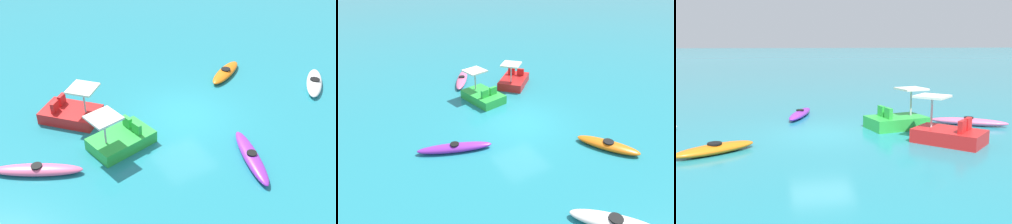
# 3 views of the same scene
# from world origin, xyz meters

# --- Properties ---
(ground_plane) EXTENTS (600.00, 600.00, 0.00)m
(ground_plane) POSITION_xyz_m (0.00, 0.00, 0.00)
(ground_plane) COLOR teal
(kayak_pink) EXTENTS (3.15, 2.18, 0.37)m
(kayak_pink) POSITION_xyz_m (-6.55, -0.43, 0.16)
(kayak_pink) COLOR pink
(kayak_pink) RESTS_ON ground_plane
(kayak_white) EXTENTS (2.59, 2.42, 0.37)m
(kayak_white) POSITION_xyz_m (6.85, -1.01, 0.16)
(kayak_white) COLOR white
(kayak_white) RESTS_ON ground_plane
(kayak_orange) EXTENTS (2.72, 1.98, 0.37)m
(kayak_orange) POSITION_xyz_m (3.79, 2.05, 0.16)
(kayak_orange) COLOR orange
(kayak_orange) RESTS_ON ground_plane
(kayak_purple) EXTENTS (1.66, 3.21, 0.37)m
(kayak_purple) POSITION_xyz_m (0.53, -3.80, 0.16)
(kayak_purple) COLOR purple
(kayak_purple) RESTS_ON ground_plane
(pedal_boat_red) EXTENTS (2.73, 2.78, 1.68)m
(pedal_boat_red) POSITION_xyz_m (-4.29, 2.24, 0.34)
(pedal_boat_red) COLOR red
(pedal_boat_red) RESTS_ON ground_plane
(pedal_boat_green) EXTENTS (2.66, 1.94, 1.68)m
(pedal_boat_green) POSITION_xyz_m (-3.27, -0.51, 0.34)
(pedal_boat_green) COLOR green
(pedal_boat_green) RESTS_ON ground_plane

